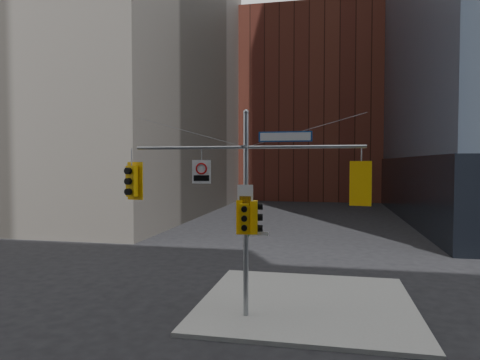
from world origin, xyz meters
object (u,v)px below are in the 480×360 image
at_px(traffic_light_pole_side, 255,217).
at_px(regulatory_sign_arm, 201,171).
at_px(traffic_light_west_arm, 132,181).
at_px(street_sign_blade, 285,137).
at_px(traffic_light_east_arm, 361,183).
at_px(signal_assembly, 246,193).
at_px(traffic_light_pole_front, 244,218).

xyz_separation_m(traffic_light_pole_side, regulatory_sign_arm, (-1.92, -0.03, 1.59)).
relative_size(traffic_light_west_arm, traffic_light_pole_side, 1.23).
distance_m(street_sign_blade, regulatory_sign_arm, 3.16).
relative_size(traffic_light_east_arm, street_sign_blade, 0.80).
relative_size(signal_assembly, traffic_light_pole_front, 6.75).
distance_m(signal_assembly, street_sign_blade, 2.36).
bearing_deg(traffic_light_pole_front, regulatory_sign_arm, 161.21).
height_order(traffic_light_pole_side, regulatory_sign_arm, regulatory_sign_arm).
bearing_deg(traffic_light_west_arm, traffic_light_pole_side, 12.45).
distance_m(traffic_light_east_arm, traffic_light_pole_side, 3.71).
bearing_deg(regulatory_sign_arm, signal_assembly, -5.15).
relative_size(traffic_light_pole_side, street_sign_blade, 0.63).
bearing_deg(traffic_light_west_arm, signal_assembly, 12.26).
distance_m(traffic_light_west_arm, regulatory_sign_arm, 2.68).
height_order(traffic_light_east_arm, traffic_light_pole_front, traffic_light_east_arm).
relative_size(traffic_light_pole_front, regulatory_sign_arm, 1.43).
bearing_deg(traffic_light_east_arm, regulatory_sign_arm, 9.98).
xyz_separation_m(traffic_light_west_arm, traffic_light_pole_front, (4.24, -0.28, -1.20)).
bearing_deg(traffic_light_pole_side, signal_assembly, 83.97).
relative_size(traffic_light_east_arm, regulatory_sign_arm, 1.75).
bearing_deg(traffic_light_pole_front, street_sign_blade, 1.40).
height_order(signal_assembly, street_sign_blade, signal_assembly).
bearing_deg(signal_assembly, traffic_light_pole_front, -90.21).
bearing_deg(signal_assembly, traffic_light_pole_side, 2.48).
relative_size(street_sign_blade, regulatory_sign_arm, 2.19).
relative_size(traffic_light_west_arm, regulatory_sign_arm, 1.69).
height_order(signal_assembly, traffic_light_east_arm, signal_assembly).
height_order(signal_assembly, traffic_light_west_arm, signal_assembly).
bearing_deg(street_sign_blade, traffic_light_west_arm, -179.30).
xyz_separation_m(traffic_light_pole_side, street_sign_blade, (1.02, -0.01, 2.76)).
bearing_deg(regulatory_sign_arm, traffic_light_pole_side, -4.85).
distance_m(signal_assembly, traffic_light_pole_side, 0.89).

